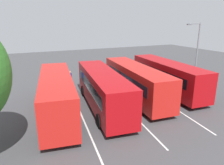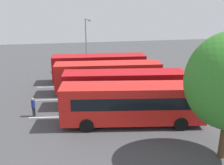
{
  "view_description": "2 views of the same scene",
  "coord_description": "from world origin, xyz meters",
  "px_view_note": "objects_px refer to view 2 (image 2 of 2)",
  "views": [
    {
      "loc": [
        -15.97,
        8.27,
        7.23
      ],
      "look_at": [
        0.32,
        0.73,
        1.91
      ],
      "focal_mm": 33.36,
      "sensor_mm": 36.0,
      "label": 1
    },
    {
      "loc": [
        4.73,
        22.75,
        8.94
      ],
      "look_at": [
        0.16,
        -0.82,
        1.36
      ],
      "focal_mm": 40.48,
      "sensor_mm": 36.0,
      "label": 2
    }
  ],
  "objects_px": {
    "bus_far_left": "(99,67)",
    "bus_far_right": "(132,103)",
    "bus_center_right": "(124,87)",
    "pedestrian": "(33,106)",
    "street_lamp": "(87,42)",
    "bus_center_left": "(108,76)"
  },
  "relations": [
    {
      "from": "bus_far_left",
      "to": "bus_far_right",
      "type": "bearing_deg",
      "value": 98.97
    },
    {
      "from": "bus_center_right",
      "to": "pedestrian",
      "type": "bearing_deg",
      "value": 14.08
    },
    {
      "from": "bus_far_left",
      "to": "street_lamp",
      "type": "xyz_separation_m",
      "value": [
        0.94,
        -4.75,
        2.34
      ]
    },
    {
      "from": "street_lamp",
      "to": "pedestrian",
      "type": "bearing_deg",
      "value": -32.26
    },
    {
      "from": "bus_center_right",
      "to": "street_lamp",
      "type": "relative_size",
      "value": 1.55
    },
    {
      "from": "street_lamp",
      "to": "bus_far_left",
      "type": "bearing_deg",
      "value": 2.13
    },
    {
      "from": "bus_far_left",
      "to": "street_lamp",
      "type": "distance_m",
      "value": 5.38
    },
    {
      "from": "bus_center_right",
      "to": "pedestrian",
      "type": "height_order",
      "value": "bus_center_right"
    },
    {
      "from": "bus_far_right",
      "to": "pedestrian",
      "type": "relative_size",
      "value": 6.78
    },
    {
      "from": "bus_center_right",
      "to": "street_lamp",
      "type": "distance_m",
      "value": 12.89
    },
    {
      "from": "bus_far_left",
      "to": "bus_center_right",
      "type": "relative_size",
      "value": 0.99
    },
    {
      "from": "bus_center_left",
      "to": "pedestrian",
      "type": "height_order",
      "value": "bus_center_left"
    },
    {
      "from": "pedestrian",
      "to": "bus_center_right",
      "type": "bearing_deg",
      "value": 48.07
    },
    {
      "from": "bus_far_right",
      "to": "bus_center_left",
      "type": "bearing_deg",
      "value": -77.04
    },
    {
      "from": "pedestrian",
      "to": "bus_far_right",
      "type": "bearing_deg",
      "value": 20.55
    },
    {
      "from": "bus_far_left",
      "to": "bus_center_left",
      "type": "relative_size",
      "value": 1.0
    },
    {
      "from": "street_lamp",
      "to": "bus_center_left",
      "type": "bearing_deg",
      "value": -0.81
    },
    {
      "from": "bus_far_left",
      "to": "bus_far_right",
      "type": "distance_m",
      "value": 11.58
    },
    {
      "from": "bus_center_right",
      "to": "street_lamp",
      "type": "bearing_deg",
      "value": -72.85
    },
    {
      "from": "bus_far_right",
      "to": "pedestrian",
      "type": "height_order",
      "value": "bus_far_right"
    },
    {
      "from": "bus_center_left",
      "to": "bus_far_right",
      "type": "height_order",
      "value": "same"
    },
    {
      "from": "bus_center_left",
      "to": "bus_center_right",
      "type": "height_order",
      "value": "same"
    }
  ]
}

